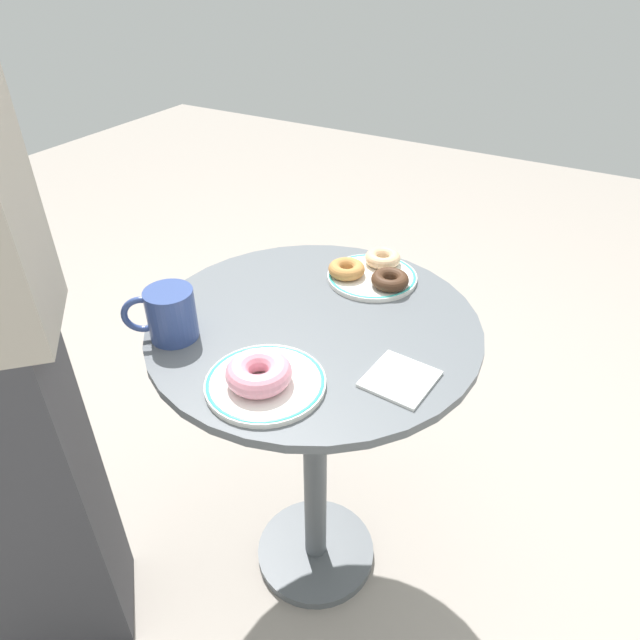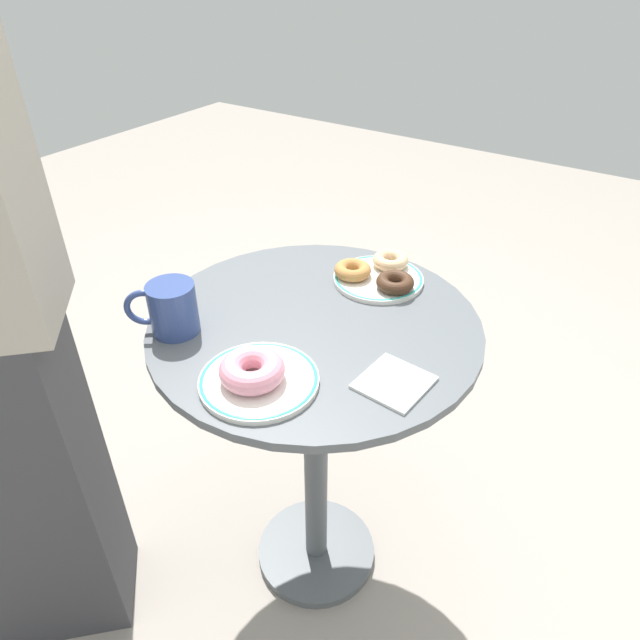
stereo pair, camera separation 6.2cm
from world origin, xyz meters
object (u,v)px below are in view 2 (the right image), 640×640
donut_glazed (390,260)px  paper_napkin (394,382)px  plate_right (378,278)px  donut_old_fashioned (353,270)px  cafe_table (315,406)px  donut_pink_frosted (252,370)px  donut_chocolate (395,282)px  plate_left (259,380)px  coffee_mug (171,308)px

donut_glazed → paper_napkin: bearing=-151.0°
plate_right → donut_old_fashioned: size_ratio=2.46×
cafe_table → donut_old_fashioned: (0.18, 0.02, 0.25)m
donut_glazed → donut_old_fashioned: size_ratio=1.00×
plate_right → donut_pink_frosted: donut_pink_frosted is taller
donut_glazed → paper_napkin: 0.39m
donut_old_fashioned → donut_chocolate: size_ratio=1.00×
plate_left → plate_right: same height
plate_right → donut_chocolate: donut_chocolate is taller
cafe_table → donut_glazed: (0.26, -0.03, 0.25)m
plate_left → donut_glazed: bearing=-0.4°
plate_left → plate_right: size_ratio=1.04×
plate_left → paper_napkin: 0.23m
plate_right → donut_old_fashioned: (-0.03, 0.05, 0.02)m
paper_napkin → cafe_table: bearing=69.7°
coffee_mug → donut_pink_frosted: bearing=-99.9°
plate_left → donut_old_fashioned: size_ratio=2.56×
plate_left → coffee_mug: bearing=82.5°
paper_napkin → plate_left: bearing=123.0°
plate_left → donut_pink_frosted: bearing=147.4°
cafe_table → plate_left: plate_left is taller
cafe_table → paper_napkin: size_ratio=6.83×
plate_left → donut_chocolate: (0.38, -0.06, 0.02)m
paper_napkin → coffee_mug: size_ratio=0.96×
plate_left → donut_glazed: (0.46, -0.00, 0.02)m
plate_left → donut_old_fashioned: 0.38m
plate_left → plate_right: bearing=-0.6°
donut_pink_frosted → cafe_table: bearing=4.9°
donut_pink_frosted → donut_chocolate: donut_pink_frosted is taller
donut_old_fashioned → plate_left: bearing=-173.4°
donut_glazed → paper_napkin: donut_glazed is taller
donut_old_fashioned → donut_pink_frosted: bearing=-174.3°
paper_napkin → donut_pink_frosted: bearing=124.1°
plate_left → donut_chocolate: bearing=-8.3°
plate_left → paper_napkin: bearing=-57.0°
cafe_table → coffee_mug: (-0.17, 0.21, 0.27)m
donut_chocolate → paper_napkin: donut_chocolate is taller
donut_glazed → donut_chocolate: (-0.08, -0.05, 0.00)m
cafe_table → coffee_mug: 0.38m
donut_glazed → donut_chocolate: size_ratio=1.00×
plate_right → paper_napkin: 0.34m
plate_right → donut_glazed: size_ratio=2.46×
cafe_table → paper_napkin: bearing=-110.3°
paper_napkin → coffee_mug: coffee_mug is taller
plate_right → donut_glazed: bearing=1.2°
donut_chocolate → coffee_mug: coffee_mug is taller
plate_right → donut_pink_frosted: size_ratio=1.77×
donut_old_fashioned → donut_chocolate: 0.10m
coffee_mug → cafe_table: bearing=-50.0°
donut_old_fashioned → coffee_mug: size_ratio=0.68×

